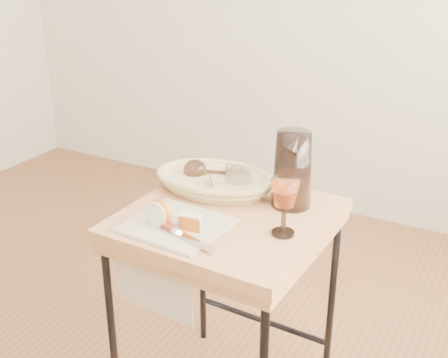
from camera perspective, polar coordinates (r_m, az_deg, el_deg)
The scene contains 10 objects.
side_table at distance 1.90m, azimuth 0.30°, elevation -13.46°, with size 0.58×0.58×0.74m, color brown, non-canonical shape.
tea_towel at distance 1.64m, azimuth -4.68°, elevation -4.56°, with size 0.27×0.24×0.01m, color beige.
bread_basket at distance 1.85m, azimuth -0.94°, elevation -0.30°, with size 0.35×0.24×0.06m, color tan, non-canonical shape.
goblet_lying_a at distance 1.87m, azimuth -1.54°, elevation 0.72°, with size 0.13×0.08×0.08m, color brown, non-canonical shape.
goblet_lying_b at distance 1.80m, azimuth 0.16°, elevation -0.08°, with size 0.14×0.09×0.09m, color white, non-canonical shape.
pitcher at distance 1.72m, azimuth 6.85°, elevation 0.95°, with size 0.16×0.24×0.28m, color black, non-canonical shape.
wine_goblet at distance 1.56m, azimuth 6.02°, elevation -2.84°, with size 0.08×0.08×0.17m, color white, non-canonical shape.
apple_half at distance 1.63m, azimuth -6.41°, elevation -3.23°, with size 0.08×0.04×0.08m, color red.
apple_wedge at distance 1.61m, azimuth -3.53°, elevation -4.25°, with size 0.06×0.03×0.04m, color white.
table_knife at distance 1.58m, azimuth -4.51°, elevation -5.27°, with size 0.24×0.03×0.02m, color silver, non-canonical shape.
Camera 1 is at (1.30, -1.18, 1.50)m, focal length 45.82 mm.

